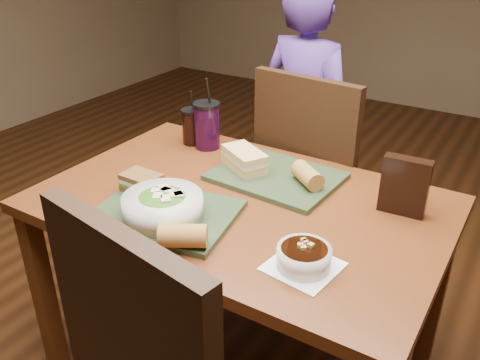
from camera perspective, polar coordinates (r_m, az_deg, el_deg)
name	(u,v)px	position (r m, az deg, el deg)	size (l,w,h in m)	color
dining_table	(240,223)	(1.70, 0.00, -4.82)	(1.30, 0.85, 0.75)	#5B2B12
chair_far	(312,178)	(2.18, 8.11, 0.25)	(0.50, 0.50, 1.05)	black
diner	(305,125)	(2.45, 7.36, 6.11)	(0.50, 0.33, 1.38)	#4A2C79
tray_near	(165,214)	(1.57, -8.42, -3.78)	(0.42, 0.32, 0.02)	#283921
tray_far	(276,176)	(1.78, 4.08, 0.40)	(0.42, 0.32, 0.02)	#283921
salad_bowl	(163,205)	(1.52, -8.66, -2.79)	(0.24, 0.24, 0.08)	silver
soup_bowl	(304,257)	(1.34, 7.17, -8.58)	(0.19, 0.19, 0.07)	white
sandwich_near	(142,182)	(1.68, -10.98, -0.27)	(0.13, 0.09, 0.06)	#593819
sandwich_far	(244,159)	(1.80, 0.49, 2.35)	(0.20, 0.17, 0.07)	tan
baguette_near	(183,236)	(1.39, -6.42, -6.22)	(0.07, 0.07, 0.13)	#AD7533
baguette_far	(307,175)	(1.71, 7.57, 0.51)	(0.06, 0.06, 0.13)	#AD7533
cup_cola	(192,126)	(2.05, -5.44, 6.03)	(0.08, 0.08, 0.22)	black
cup_berry	(207,125)	(2.00, -3.73, 6.17)	(0.11, 0.11, 0.29)	black
chip_bag	(405,186)	(1.61, 18.00, -0.67)	(0.14, 0.04, 0.18)	black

